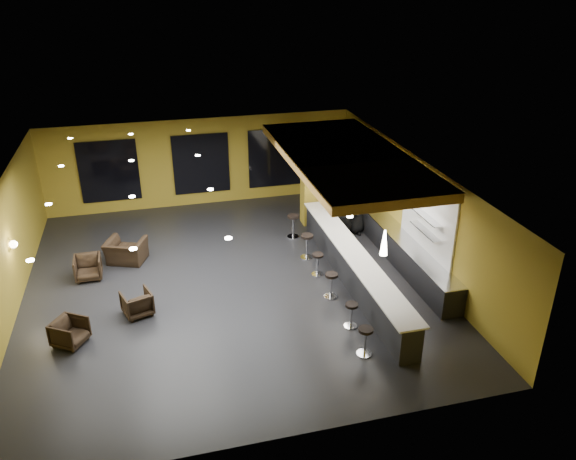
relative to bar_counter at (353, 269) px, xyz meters
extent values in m
cube|color=black|center=(-3.65, 1.00, -0.55)|extent=(12.00, 13.00, 0.10)
cube|color=black|center=(-3.65, 1.00, 3.05)|extent=(12.00, 13.00, 0.10)
cube|color=olive|center=(-3.65, 7.55, 1.25)|extent=(12.00, 0.10, 3.50)
cube|color=olive|center=(-3.65, -5.55, 1.25)|extent=(12.00, 0.10, 3.50)
cube|color=olive|center=(-9.70, 1.00, 1.25)|extent=(0.10, 13.00, 3.50)
cube|color=olive|center=(2.40, 1.00, 1.25)|extent=(0.10, 13.00, 3.50)
cube|color=#A3712F|center=(0.35, 2.00, 2.86)|extent=(3.60, 8.00, 0.28)
cube|color=black|center=(-7.15, 7.44, 1.20)|extent=(2.20, 0.06, 2.40)
cube|color=black|center=(-3.65, 7.44, 1.20)|extent=(2.20, 0.06, 2.40)
cube|color=black|center=(-0.65, 7.44, 1.20)|extent=(2.20, 0.06, 2.40)
cube|color=white|center=(2.31, 0.00, 1.50)|extent=(0.06, 3.20, 2.40)
cube|color=black|center=(0.00, 0.00, 0.00)|extent=(0.60, 8.00, 1.00)
cube|color=white|center=(0.00, 0.00, 0.52)|extent=(0.78, 8.10, 0.05)
cube|color=black|center=(2.00, 0.50, -0.07)|extent=(0.70, 6.00, 0.86)
cube|color=silver|center=(2.00, 0.50, 0.39)|extent=(0.72, 6.00, 0.03)
cube|color=silver|center=(2.17, -0.20, 1.10)|extent=(0.30, 1.50, 0.03)
cube|color=silver|center=(2.17, -0.20, 1.55)|extent=(0.30, 1.50, 0.03)
cube|color=#A68925|center=(0.00, 4.60, 1.25)|extent=(0.60, 0.60, 3.50)
sphere|color=#FFE5B2|center=(-9.53, 1.50, 1.30)|extent=(0.22, 0.22, 0.22)
cone|color=white|center=(0.00, -2.00, 1.85)|extent=(0.20, 0.20, 0.70)
cone|color=white|center=(0.00, 0.50, 1.85)|extent=(0.20, 0.20, 0.70)
cone|color=white|center=(0.00, 3.00, 1.85)|extent=(0.20, 0.20, 0.70)
imported|color=black|center=(0.66, 2.77, 0.42)|extent=(0.73, 0.53, 1.85)
imported|color=black|center=(0.94, 3.10, 0.30)|extent=(0.93, 0.83, 1.61)
imported|color=black|center=(1.32, 3.33, 0.44)|extent=(1.08, 0.89, 1.89)
imported|color=black|center=(-8.06, -1.05, -0.15)|extent=(1.05, 1.05, 0.70)
imported|color=black|center=(-6.38, -0.09, -0.15)|extent=(0.95, 0.96, 0.70)
imported|color=black|center=(-7.81, 2.33, -0.13)|extent=(0.81, 0.83, 0.74)
imported|color=black|center=(-6.67, 3.14, -0.11)|extent=(1.50, 1.41, 0.78)
cylinder|color=silver|center=(-0.94, -3.35, -0.49)|extent=(0.39, 0.39, 0.03)
cylinder|color=silver|center=(-0.94, -3.35, -0.14)|extent=(0.07, 0.07, 0.68)
cylinder|color=black|center=(-0.94, -3.35, 0.23)|extent=(0.37, 0.37, 0.08)
cylinder|color=silver|center=(-0.85, -2.14, -0.49)|extent=(0.36, 0.36, 0.03)
cylinder|color=silver|center=(-0.85, -2.14, -0.17)|extent=(0.06, 0.06, 0.63)
cylinder|color=black|center=(-0.85, -2.14, 0.18)|extent=(0.34, 0.34, 0.07)
cylinder|color=silver|center=(-0.90, -0.59, -0.49)|extent=(0.39, 0.39, 0.03)
cylinder|color=silver|center=(-0.90, -0.59, -0.14)|extent=(0.07, 0.07, 0.69)
cylinder|color=black|center=(-0.90, -0.59, 0.24)|extent=(0.37, 0.37, 0.08)
cylinder|color=silver|center=(-0.89, 0.76, -0.49)|extent=(0.37, 0.37, 0.03)
cylinder|color=silver|center=(-0.89, 0.76, -0.16)|extent=(0.06, 0.06, 0.64)
cylinder|color=black|center=(-0.89, 0.76, 0.19)|extent=(0.35, 0.35, 0.07)
cylinder|color=silver|center=(-0.90, 1.92, -0.48)|extent=(0.42, 0.42, 0.03)
cylinder|color=silver|center=(-0.90, 1.92, -0.11)|extent=(0.07, 0.07, 0.74)
cylinder|color=black|center=(-0.90, 1.92, 0.30)|extent=(0.40, 0.40, 0.08)
cylinder|color=silver|center=(-0.93, 3.55, -0.48)|extent=(0.43, 0.43, 0.03)
cylinder|color=silver|center=(-0.93, 3.55, -0.10)|extent=(0.08, 0.08, 0.75)
cylinder|color=black|center=(-0.93, 3.55, 0.31)|extent=(0.41, 0.41, 0.09)
camera|label=1|loc=(-5.63, -13.85, 8.32)|focal=35.00mm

